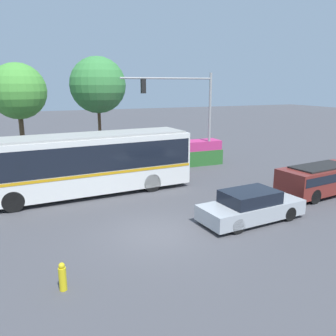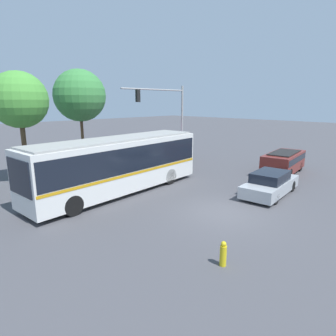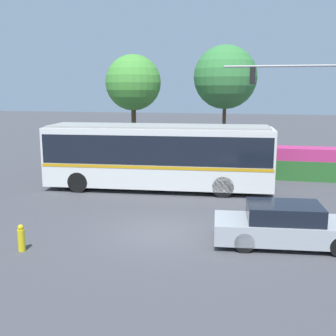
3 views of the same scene
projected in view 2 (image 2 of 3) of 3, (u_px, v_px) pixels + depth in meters
name	position (u px, v px, depth m)	size (l,w,h in m)	color
ground_plane	(223.00, 213.00, 13.83)	(140.00, 140.00, 0.00)	#444449
city_bus	(119.00, 162.00, 16.55)	(11.28, 3.30, 3.22)	silver
sedan_foreground	(270.00, 184.00, 16.37)	(4.79, 2.22, 1.36)	#9EA3A8
suv_left_lane	(284.00, 161.00, 21.27)	(5.01, 2.51, 1.60)	maroon
traffic_light_pole	(169.00, 112.00, 23.67)	(6.53, 0.24, 6.53)	gray
flowering_hedge	(148.00, 156.00, 23.63)	(9.14, 1.46, 1.77)	#286028
street_tree_left	(19.00, 100.00, 17.78)	(3.51, 3.51, 7.09)	brown
street_tree_centre	(80.00, 96.00, 23.35)	(4.21, 4.21, 7.81)	brown
fire_hydrant	(223.00, 254.00, 9.28)	(0.22, 0.22, 0.86)	gold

